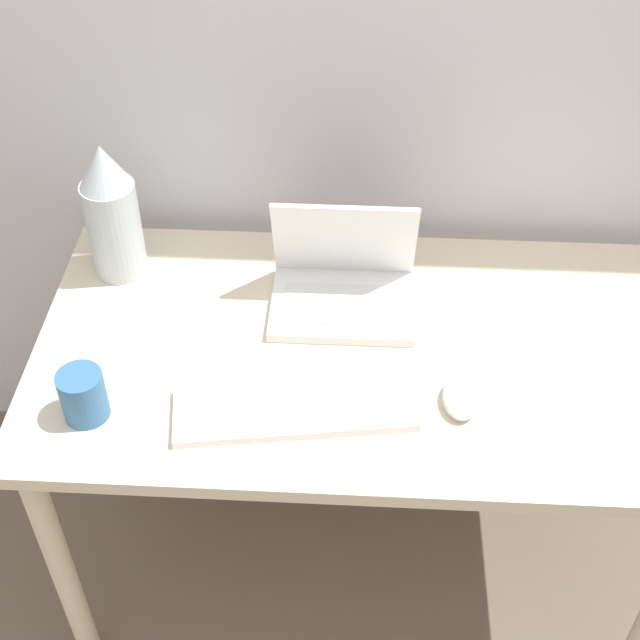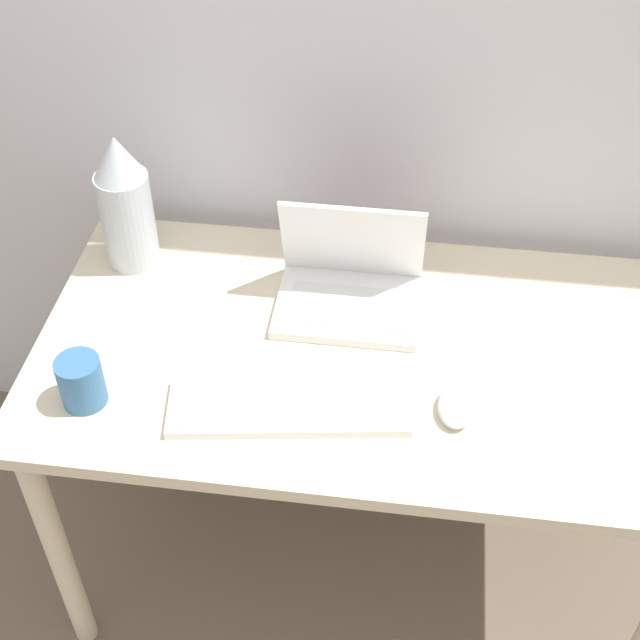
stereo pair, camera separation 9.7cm
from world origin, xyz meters
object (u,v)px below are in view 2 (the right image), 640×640
(keyboard, at_px, (289,407))
(mouse, at_px, (456,407))
(mug, at_px, (81,382))
(vase, at_px, (125,203))
(laptop, at_px, (349,283))

(keyboard, bearing_deg, mouse, 7.01)
(mug, bearing_deg, mouse, 5.14)
(keyboard, bearing_deg, vase, 136.04)
(vase, bearing_deg, laptop, -9.01)
(mug, bearing_deg, keyboard, 3.64)
(mouse, xyz_separation_m, mug, (-0.69, -0.06, 0.04))
(mouse, bearing_deg, vase, 153.44)
(vase, height_order, mug, vase)
(laptop, relative_size, mug, 2.92)
(laptop, height_order, vase, vase)
(vase, bearing_deg, keyboard, -43.96)
(keyboard, bearing_deg, laptop, 76.39)
(laptop, height_order, keyboard, laptop)
(laptop, xyz_separation_m, vase, (-0.49, 0.08, 0.10))
(mouse, bearing_deg, keyboard, -172.99)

